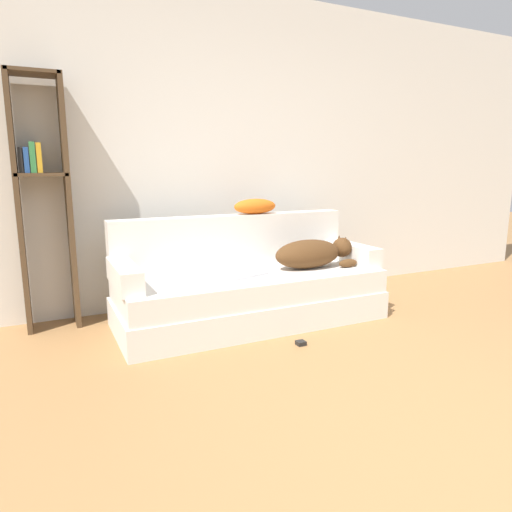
% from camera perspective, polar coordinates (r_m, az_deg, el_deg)
% --- Properties ---
extents(wall_back, '(7.67, 0.06, 2.70)m').
position_cam_1_polar(wall_back, '(4.21, -2.93, 12.99)').
color(wall_back, silver).
rests_on(wall_back, ground_plane).
extents(couch, '(2.07, 0.83, 0.40)m').
position_cam_1_polar(couch, '(3.61, -0.66, -5.22)').
color(couch, silver).
rests_on(couch, ground_plane).
extents(couch_backrest, '(2.03, 0.15, 0.42)m').
position_cam_1_polar(couch_backrest, '(3.83, -2.87, 2.03)').
color(couch_backrest, silver).
rests_on(couch_backrest, couch).
extents(couch_arm_left, '(0.15, 0.64, 0.16)m').
position_cam_1_polar(couch_arm_left, '(3.26, -16.14, -2.35)').
color(couch_arm_left, silver).
rests_on(couch_arm_left, couch).
extents(couch_arm_right, '(0.15, 0.64, 0.16)m').
position_cam_1_polar(couch_arm_right, '(4.03, 11.83, 0.39)').
color(couch_arm_right, silver).
rests_on(couch_arm_right, couch).
extents(dog, '(0.71, 0.29, 0.24)m').
position_cam_1_polar(dog, '(3.75, 7.11, 0.34)').
color(dog, '#513319').
rests_on(dog, couch).
extents(laptop, '(0.40, 0.30, 0.02)m').
position_cam_1_polar(laptop, '(3.46, -1.75, -2.36)').
color(laptop, silver).
rests_on(laptop, couch).
extents(throw_pillow, '(0.38, 0.16, 0.13)m').
position_cam_1_polar(throw_pillow, '(3.87, -0.12, 6.23)').
color(throw_pillow, orange).
rests_on(throw_pillow, couch_backrest).
extents(bookshelf, '(0.37, 0.26, 1.86)m').
position_cam_1_polar(bookshelf, '(3.70, -25.19, 7.21)').
color(bookshelf, '#4C3823').
rests_on(bookshelf, ground_plane).
extents(power_adapter, '(0.06, 0.06, 0.03)m').
position_cam_1_polar(power_adapter, '(3.22, 5.63, -10.77)').
color(power_adapter, black).
rests_on(power_adapter, ground_plane).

